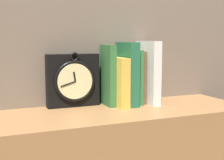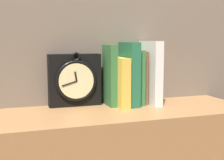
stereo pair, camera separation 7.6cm
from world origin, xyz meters
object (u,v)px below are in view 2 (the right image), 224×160
Objects in this scene: clock at (75,80)px; book_slot1_yellow at (119,82)px; book_slot3_green at (136,77)px; book_slot5_white at (150,73)px; book_slot2_green at (129,74)px; book_slot0_green at (110,75)px; book_slot4_brown at (141,77)px.

clock reaches higher than book_slot1_yellow.
book_slot5_white is (0.06, -0.02, 0.02)m from book_slot3_green.
book_slot2_green is (0.21, -0.05, 0.02)m from clock.
book_slot0_green is 0.05m from book_slot1_yellow.
clock is at bearing 174.34° from book_slot4_brown.
book_slot4_brown is at bearing 0.77° from book_slot0_green.
book_slot0_green is at bearing 145.43° from book_slot1_yellow.
book_slot4_brown is at bearing 17.74° from book_slot2_green.
clock is 0.84× the size of book_slot5_white.
book_slot3_green reaches higher than clock.
book_slot5_white is (0.30, -0.05, 0.02)m from clock.
clock is 0.25m from book_slot3_green.
book_slot2_green is (0.08, -0.02, 0.01)m from book_slot0_green.
book_slot0_green is at bearing -179.23° from book_slot4_brown.
clock and book_slot4_brown have the same top height.
book_slot4_brown is 0.04m from book_slot5_white.
book_slot1_yellow is at bearing -179.81° from book_slot5_white.
book_slot0_green reaches higher than book_slot1_yellow.
clock is 1.12× the size of book_slot1_yellow.
book_slot2_green reaches higher than book_slot3_green.
book_slot1_yellow is 0.90× the size of book_slot4_brown.
book_slot3_green is at bearing 18.97° from book_slot2_green.
book_slot4_brown is (0.02, 0.01, -0.00)m from book_slot3_green.
book_slot5_white reaches higher than book_slot0_green.
book_slot0_green is 0.11m from book_slot3_green.
book_slot1_yellow is at bearing -173.77° from book_slot2_green.
book_slot2_green is 0.98× the size of book_slot5_white.
clock is at bearing 167.95° from book_slot0_green.
book_slot2_green is 1.14× the size of book_slot3_green.
book_slot5_white is at bearing -7.39° from book_slot0_green.
book_slot0_green is at bearing 172.61° from book_slot5_white.
book_slot4_brown reaches higher than book_slot1_yellow.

